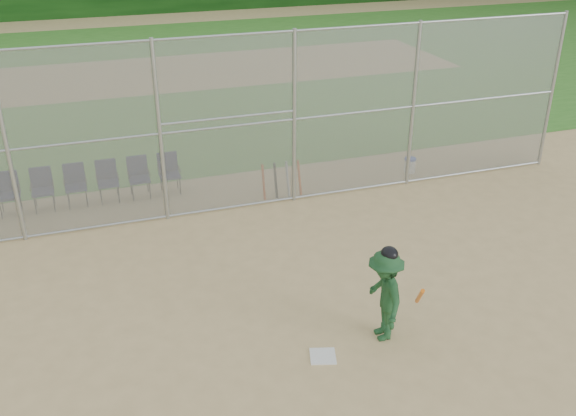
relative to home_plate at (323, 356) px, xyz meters
name	(u,v)px	position (x,y,z in m)	size (l,w,h in m)	color
ground	(336,329)	(0.47, 0.59, -0.01)	(100.00, 100.00, 0.00)	tan
grass_strip	(165,73)	(0.47, 18.59, 0.00)	(100.00, 100.00, 0.00)	#2F6B20
dirt_patch_far	(165,73)	(0.47, 18.59, 0.00)	(24.00, 24.00, 0.00)	tan
backstop_fence	(251,121)	(0.47, 5.59, 2.06)	(16.09, 0.09, 4.00)	gray
home_plate	(323,356)	(0.00, 0.00, 0.00)	(0.40, 0.40, 0.02)	silver
batter_at_plate	(384,295)	(1.10, 0.18, 0.80)	(0.93, 1.26, 1.68)	#1C4623
water_cooler	(410,165)	(4.90, 6.21, 0.19)	(0.31, 0.31, 0.39)	white
spare_bats	(282,180)	(1.27, 5.90, 0.41)	(0.96, 0.32, 0.84)	#D84C14
chair_1	(9,195)	(-4.84, 6.95, 0.47)	(0.54, 0.52, 0.96)	#0F1338
chair_2	(43,190)	(-4.11, 6.95, 0.47)	(0.54, 0.52, 0.96)	#0F1338
chair_3	(76,186)	(-3.39, 6.95, 0.47)	(0.54, 0.52, 0.96)	#0F1338
chair_4	(108,182)	(-2.67, 6.95, 0.47)	(0.54, 0.52, 0.96)	#0F1338
chair_5	(139,178)	(-1.94, 6.95, 0.47)	(0.54, 0.52, 0.96)	#0F1338
chair_6	(170,174)	(-1.22, 6.95, 0.47)	(0.54, 0.52, 0.96)	#0F1338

